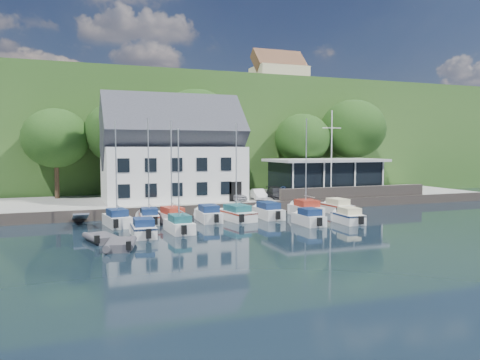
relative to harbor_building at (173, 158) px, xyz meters
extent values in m
plane|color=black|center=(7.00, -16.50, -5.35)|extent=(180.00, 180.00, 0.00)
cube|color=gray|center=(7.00, 1.00, -4.85)|extent=(60.00, 13.00, 1.00)
cube|color=#62574F|center=(7.00, -5.50, -4.85)|extent=(60.00, 0.30, 1.00)
cube|color=#2A4F1D|center=(7.00, 45.50, 2.65)|extent=(160.00, 75.00, 16.00)
cube|color=olive|center=(15.00, 53.50, 10.80)|extent=(50.00, 30.00, 0.30)
cube|color=#62574F|center=(19.00, -5.10, -3.75)|extent=(18.00, 0.50, 1.20)
imported|color=#BCBDC2|center=(5.70, -3.37, -3.81)|extent=(1.86, 3.36, 1.08)
imported|color=silver|center=(8.32, -3.34, -3.80)|extent=(1.75, 3.51, 1.11)
imported|color=#2A2B2F|center=(10.72, -2.70, -3.77)|extent=(2.24, 4.21, 1.16)
imported|color=#2C4488|center=(12.85, -2.65, -3.66)|extent=(2.87, 4.35, 1.38)
camera|label=1|loc=(-10.63, -48.12, 1.10)|focal=35.00mm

